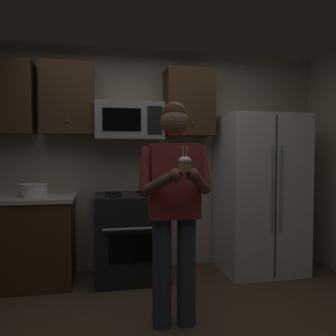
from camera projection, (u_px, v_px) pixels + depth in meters
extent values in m
cube|color=#B7AD99|center=(140.00, 159.00, 4.08)|extent=(4.40, 0.10, 2.60)
cube|color=black|center=(130.00, 236.00, 3.70)|extent=(0.76, 0.66, 0.92)
cube|color=black|center=(133.00, 248.00, 3.38)|extent=(0.48, 0.01, 0.28)
cylinder|color=#99999E|center=(134.00, 229.00, 3.34)|extent=(0.60, 0.03, 0.03)
cylinder|color=black|center=(114.00, 196.00, 3.51)|extent=(0.18, 0.18, 0.01)
cylinder|color=black|center=(148.00, 195.00, 3.58)|extent=(0.18, 0.18, 0.01)
cylinder|color=black|center=(113.00, 193.00, 3.79)|extent=(0.18, 0.18, 0.01)
cylinder|color=black|center=(145.00, 192.00, 3.86)|extent=(0.18, 0.18, 0.01)
cube|color=#9EA0A5|center=(129.00, 121.00, 3.77)|extent=(0.74, 0.40, 0.40)
cube|color=black|center=(122.00, 119.00, 3.55)|extent=(0.40, 0.01, 0.24)
cube|color=black|center=(155.00, 120.00, 3.62)|extent=(0.16, 0.01, 0.30)
cube|color=white|center=(260.00, 193.00, 3.94)|extent=(0.90, 0.72, 1.80)
cylinder|color=gray|center=(272.00, 188.00, 3.56)|extent=(0.02, 0.02, 0.90)
cylinder|color=gray|center=(281.00, 188.00, 3.58)|extent=(0.02, 0.02, 0.90)
cube|color=black|center=(276.00, 197.00, 3.58)|extent=(0.01, 0.01, 1.74)
cube|color=#4C301C|center=(68.00, 99.00, 3.68)|extent=(0.55, 0.34, 0.76)
sphere|color=brown|center=(67.00, 121.00, 3.51)|extent=(0.03, 0.03, 0.03)
cube|color=#4C301C|center=(189.00, 103.00, 3.95)|extent=(0.55, 0.34, 0.76)
sphere|color=brown|center=(193.00, 123.00, 3.78)|extent=(0.03, 0.03, 0.03)
cube|color=#4C301C|center=(3.00, 244.00, 3.47)|extent=(1.40, 0.62, 0.88)
cube|color=beige|center=(2.00, 199.00, 3.45)|extent=(1.44, 0.66, 0.04)
cylinder|color=white|center=(34.00, 190.00, 3.51)|extent=(0.27, 0.27, 0.12)
torus|color=white|center=(34.00, 185.00, 3.51)|extent=(0.28, 0.28, 0.02)
cylinder|color=#383F59|center=(162.00, 272.00, 2.66)|extent=(0.15, 0.15, 0.86)
cylinder|color=#383F59|center=(186.00, 271.00, 2.70)|extent=(0.15, 0.15, 0.86)
cube|color=maroon|center=(174.00, 181.00, 2.65)|extent=(0.38, 0.22, 0.58)
sphere|color=brown|center=(174.00, 122.00, 2.63)|extent=(0.22, 0.22, 0.22)
sphere|color=#382314|center=(174.00, 115.00, 2.64)|extent=(0.20, 0.20, 0.20)
cylinder|color=maroon|center=(146.00, 169.00, 2.57)|extent=(0.15, 0.18, 0.35)
cylinder|color=brown|center=(159.00, 183.00, 2.44)|extent=(0.26, 0.33, 0.21)
sphere|color=brown|center=(176.00, 175.00, 2.32)|extent=(0.09, 0.09, 0.09)
cylinder|color=maroon|center=(203.00, 169.00, 2.66)|extent=(0.15, 0.18, 0.35)
cylinder|color=brown|center=(200.00, 183.00, 2.50)|extent=(0.26, 0.33, 0.21)
sphere|color=brown|center=(193.00, 175.00, 2.35)|extent=(0.09, 0.09, 0.09)
cylinder|color=#A87F56|center=(185.00, 168.00, 2.31)|extent=(0.08, 0.08, 0.06)
ellipsoid|color=white|center=(185.00, 161.00, 2.31)|extent=(0.09, 0.09, 0.06)
cylinder|color=#4CBF66|center=(187.00, 154.00, 2.31)|extent=(0.01, 0.01, 0.06)
ellipsoid|color=#FFD159|center=(187.00, 148.00, 2.31)|extent=(0.01, 0.01, 0.02)
cylinder|color=#F2D84C|center=(183.00, 154.00, 2.31)|extent=(0.01, 0.01, 0.06)
ellipsoid|color=#FFD159|center=(183.00, 148.00, 2.31)|extent=(0.01, 0.01, 0.02)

